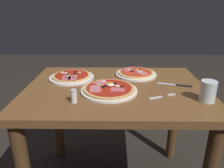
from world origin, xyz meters
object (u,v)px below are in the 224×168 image
pizza_foreground (109,89)px  knife (177,85)px  water_glass_near (208,92)px  salt_shaker (74,96)px  pizza_across_left (136,73)px  dining_table (116,108)px  pizza_across_right (72,77)px  fork (160,97)px

pizza_foreground → knife: size_ratio=1.61×
water_glass_near → salt_shaker: 0.65m
pizza_across_left → knife: (0.22, -0.19, -0.01)m
dining_table → pizza_across_left: (0.13, 0.21, 0.15)m
dining_table → water_glass_near: bearing=-22.3°
pizza_across_right → dining_table: bearing=-26.1°
pizza_across_left → fork: 0.37m
knife → salt_shaker: bearing=-157.5°
fork → pizza_foreground: bearing=164.6°
pizza_across_right → knife: 0.65m
pizza_across_left → water_glass_near: bearing=-51.5°
pizza_foreground → salt_shaker: 0.22m
pizza_across_right → water_glass_near: 0.80m
pizza_foreground → knife: (0.39, 0.09, -0.01)m
pizza_foreground → water_glass_near: (0.49, -0.11, 0.03)m
pizza_foreground → pizza_across_left: bearing=58.3°
pizza_foreground → pizza_across_left: (0.17, 0.28, -0.00)m
dining_table → fork: bearing=-32.4°
dining_table → pizza_foreground: pizza_foreground is taller
pizza_across_right → pizza_across_left: bearing=9.7°
dining_table → water_glass_near: size_ratio=9.90×
pizza_across_left → pizza_across_right: 0.42m
water_glass_near → fork: (-0.22, 0.04, -0.04)m
pizza_across_right → knife: pizza_across_right is taller
pizza_across_left → salt_shaker: (-0.34, -0.42, 0.02)m
pizza_across_right → water_glass_near: bearing=-23.8°
fork → dining_table: bearing=147.6°
dining_table → fork: 0.30m
pizza_across_right → fork: bearing=-29.0°
pizza_foreground → fork: pizza_foreground is taller
fork → pizza_across_right: bearing=151.0°
dining_table → salt_shaker: 0.34m
pizza_foreground → water_glass_near: 0.50m
pizza_foreground → fork: (0.27, -0.07, -0.01)m
pizza_foreground → salt_shaker: (-0.17, -0.14, 0.02)m
water_glass_near → knife: size_ratio=0.54×
pizza_across_right → knife: (0.64, -0.12, -0.01)m
pizza_across_right → fork: pizza_across_right is taller
water_glass_near → salt_shaker: water_glass_near is taller
dining_table → pizza_across_right: bearing=153.9°
fork → pizza_across_left: bearing=104.6°
pizza_foreground → pizza_across_right: size_ratio=1.09×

